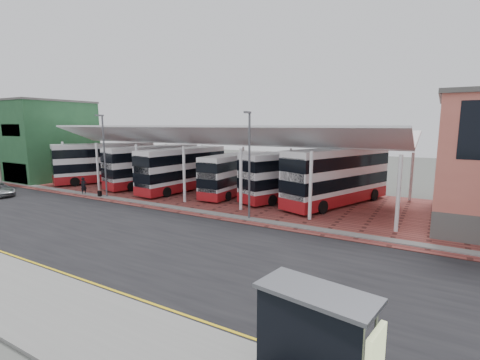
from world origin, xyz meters
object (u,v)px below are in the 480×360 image
at_px(bus_3, 235,174).
at_px(pedestrian, 84,186).
at_px(bus_2, 183,170).
at_px(bus_1, 153,166).
at_px(bus_shelter, 321,333).
at_px(bus_5, 338,177).
at_px(bus_4, 290,176).
at_px(bus_0, 105,163).

height_order(bus_3, pedestrian, bus_3).
bearing_deg(pedestrian, bus_2, -43.03).
relative_size(bus_1, bus_shelter, 3.38).
bearing_deg(bus_3, bus_5, 3.53).
bearing_deg(bus_3, pedestrian, -149.78).
distance_m(bus_1, bus_2, 4.95).
xyz_separation_m(bus_1, bus_3, (10.82, 0.48, -0.26)).
xyz_separation_m(bus_4, bus_shelter, (10.02, -22.69, -0.54)).
distance_m(bus_3, pedestrian, 15.53).
distance_m(bus_3, bus_5, 10.31).
bearing_deg(bus_2, bus_5, 11.99).
bearing_deg(bus_shelter, bus_4, 122.99).
height_order(bus_3, bus_shelter, bus_3).
xyz_separation_m(bus_3, bus_shelter, (15.78, -21.91, -0.35)).
relative_size(bus_1, bus_5, 0.94).
height_order(bus_1, bus_4, bus_1).
bearing_deg(bus_0, bus_5, 32.19).
relative_size(bus_2, bus_4, 1.02).
relative_size(bus_4, bus_5, 0.90).
bearing_deg(bus_4, bus_0, -151.91).
xyz_separation_m(bus_0, pedestrian, (4.59, -6.40, -1.51)).
height_order(bus_0, bus_2, bus_0).
height_order(bus_1, bus_shelter, bus_1).
bearing_deg(bus_5, pedestrian, -139.50).
bearing_deg(bus_5, bus_2, -153.22).
bearing_deg(bus_1, bus_2, 6.13).
bearing_deg(bus_shelter, bus_2, 145.32).
relative_size(bus_2, pedestrian, 6.43).
bearing_deg(bus_2, bus_3, 16.03).
height_order(bus_2, bus_5, bus_5).
bearing_deg(bus_shelter, bus_5, 112.85).
distance_m(bus_1, bus_3, 10.83).
bearing_deg(bus_4, bus_shelter, -43.53).
relative_size(bus_0, bus_2, 1.02).
bearing_deg(bus_3, bus_4, 7.41).
xyz_separation_m(bus_2, bus_4, (11.67, 1.85, -0.03)).
distance_m(bus_1, bus_4, 16.64).
distance_m(bus_5, bus_shelter, 23.28).
xyz_separation_m(bus_0, bus_5, (28.21, 2.16, 0.10)).
relative_size(bus_2, bus_3, 1.13).
height_order(bus_1, bus_3, bus_1).
relative_size(bus_1, bus_4, 1.05).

